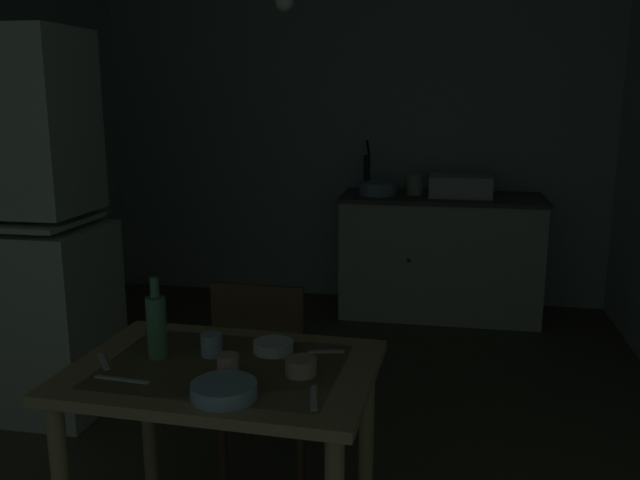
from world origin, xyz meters
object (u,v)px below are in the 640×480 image
sink_basin (460,185)px  teacup_cream (228,366)px  hutch_cabinet (5,238)px  serving_bowl_wide (224,390)px  chair_far_side (267,368)px  mixing_bowl_counter (378,189)px  glass_bottle (157,325)px  dining_table (224,396)px  hand_pump (367,170)px

sink_basin → teacup_cream: bearing=-104.3°
hutch_cabinet → serving_bowl_wide: bearing=-37.8°
chair_far_side → serving_bowl_wide: (0.09, -0.82, 0.28)m
sink_basin → teacup_cream: sink_basin is taller
mixing_bowl_counter → glass_bottle: bearing=-99.3°
chair_far_side → serving_bowl_wide: bearing=-83.6°
sink_basin → glass_bottle: bearing=-110.0°
glass_bottle → serving_bowl_wide: bearing=-39.0°
glass_bottle → teacup_cream: bearing=-21.3°
sink_basin → serving_bowl_wide: size_ratio=2.22×
sink_basin → hutch_cabinet: bearing=-139.7°
chair_far_side → glass_bottle: 0.71m
sink_basin → serving_bowl_wide: (-0.73, -3.14, -0.21)m
serving_bowl_wide → teacup_cream: (-0.04, 0.15, 0.01)m
dining_table → serving_bowl_wide: serving_bowl_wide is taller
serving_bowl_wide → hutch_cabinet: bearing=142.2°
sink_basin → dining_table: sink_basin is taller
hutch_cabinet → mixing_bowl_counter: (1.69, 1.89, 0.04)m
hutch_cabinet → chair_far_side: 1.57m
hand_pump → teacup_cream: (-0.08, -3.04, -0.29)m
hutch_cabinet → serving_bowl_wide: size_ratio=9.67×
serving_bowl_wide → glass_bottle: size_ratio=0.70×
sink_basin → mixing_bowl_counter: 0.59m
chair_far_side → mixing_bowl_counter: bearing=84.2°
hutch_cabinet → glass_bottle: (1.23, -0.95, -0.05)m
mixing_bowl_counter → teacup_cream: mixing_bowl_counter is taller
mixing_bowl_counter → serving_bowl_wide: size_ratio=1.39×
hand_pump → serving_bowl_wide: bearing=-90.8°
dining_table → chair_far_side: (-0.01, 0.59, -0.15)m
mixing_bowl_counter → dining_table: (-0.22, -2.86, -0.31)m
dining_table → serving_bowl_wide: size_ratio=5.18×
hutch_cabinet → hand_pump: (1.60, 1.98, 0.16)m
serving_bowl_wide → chair_far_side: bearing=96.4°
sink_basin → chair_far_side: (-0.82, -2.33, -0.49)m
teacup_cream → glass_bottle: (-0.29, 0.11, 0.08)m
teacup_cream → hand_pump: bearing=88.5°
glass_bottle → sink_basin: bearing=70.0°
dining_table → hutch_cabinet: bearing=146.4°
hand_pump → mixing_bowl_counter: 0.18m
hand_pump → mixing_bowl_counter: size_ratio=1.42×
hutch_cabinet → teacup_cream: size_ratio=26.33×
hand_pump → dining_table: size_ratio=0.38×
glass_bottle → dining_table: bearing=-7.5°
hand_pump → serving_bowl_wide: hand_pump is taller
hutch_cabinet → dining_table: (1.48, -0.98, -0.28)m
teacup_cream → serving_bowl_wide: bearing=-76.2°
hand_pump → glass_bottle: (-0.37, -2.93, -0.21)m
mixing_bowl_counter → hand_pump: bearing=134.7°
glass_bottle → hand_pump: bearing=82.8°
teacup_cream → glass_bottle: glass_bottle is taller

